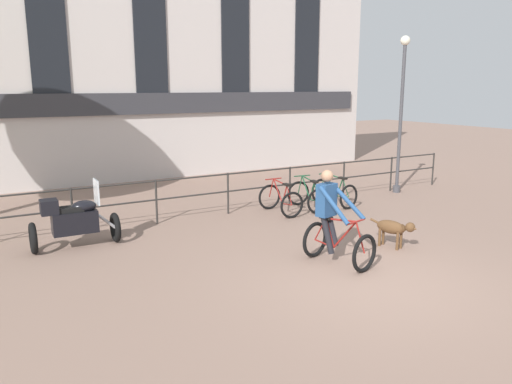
% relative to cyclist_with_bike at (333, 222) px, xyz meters
% --- Properties ---
extents(ground_plane, '(60.00, 60.00, 0.00)m').
position_rel_cyclist_with_bike_xyz_m(ground_plane, '(-0.02, -1.06, -0.76)').
color(ground_plane, '#8E7060').
extents(canal_railing, '(15.05, 0.05, 1.05)m').
position_rel_cyclist_with_bike_xyz_m(canal_railing, '(-0.02, 4.14, -0.05)').
color(canal_railing, '#2D2B28').
rests_on(canal_railing, ground_plane).
extents(building_facade, '(18.00, 0.72, 10.89)m').
position_rel_cyclist_with_bike_xyz_m(building_facade, '(-0.02, 9.93, 4.66)').
color(building_facade, beige).
rests_on(building_facade, ground_plane).
extents(cyclist_with_bike, '(0.94, 1.30, 1.70)m').
position_rel_cyclist_with_bike_xyz_m(cyclist_with_bike, '(0.00, 0.00, 0.00)').
color(cyclist_with_bike, black).
rests_on(cyclist_with_bike, ground_plane).
extents(dog, '(0.41, 0.99, 0.59)m').
position_rel_cyclist_with_bike_xyz_m(dog, '(1.58, 0.04, -0.35)').
color(dog, brown).
rests_on(dog, ground_plane).
extents(parked_motorcycle, '(1.70, 0.66, 1.35)m').
position_rel_cyclist_with_bike_xyz_m(parked_motorcycle, '(-3.90, 3.25, -0.20)').
color(parked_motorcycle, black).
rests_on(parked_motorcycle, ground_plane).
extents(parked_bicycle_near_lamp, '(0.67, 1.11, 0.86)m').
position_rel_cyclist_with_bike_xyz_m(parked_bicycle_near_lamp, '(1.13, 3.49, -0.41)').
color(parked_bicycle_near_lamp, black).
rests_on(parked_bicycle_near_lamp, ground_plane).
extents(parked_bicycle_mid_left, '(0.77, 1.17, 0.86)m').
position_rel_cyclist_with_bike_xyz_m(parked_bicycle_mid_left, '(1.99, 3.49, -0.41)').
color(parked_bicycle_mid_left, black).
rests_on(parked_bicycle_mid_left, ground_plane).
extents(parked_bicycle_mid_right, '(0.79, 1.18, 0.86)m').
position_rel_cyclist_with_bike_xyz_m(parked_bicycle_mid_right, '(2.86, 3.49, -0.41)').
color(parked_bicycle_mid_right, black).
rests_on(parked_bicycle_mid_right, ground_plane).
extents(street_lamp, '(0.28, 0.28, 4.59)m').
position_rel_cyclist_with_bike_xyz_m(street_lamp, '(5.61, 3.89, 1.81)').
color(street_lamp, '#424247').
rests_on(street_lamp, ground_plane).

